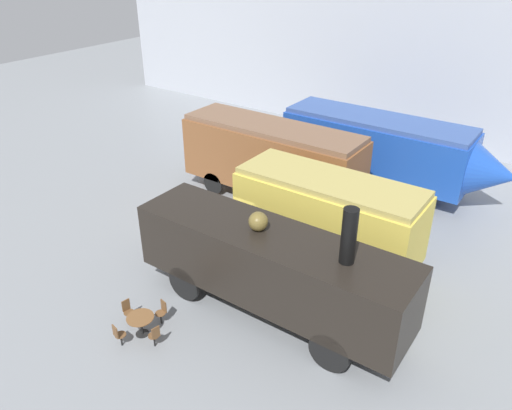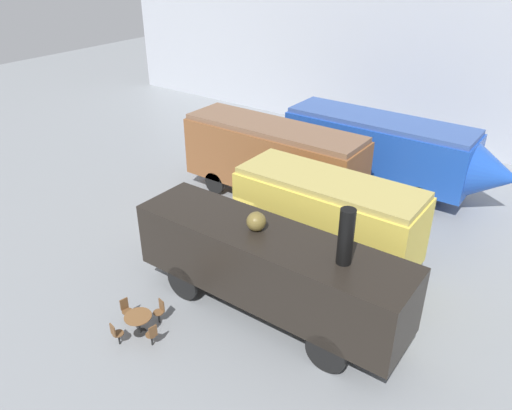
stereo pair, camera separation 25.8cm
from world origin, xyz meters
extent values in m
plane|color=gray|center=(0.00, 0.00, 0.00)|extent=(80.00, 80.00, 0.00)
cube|color=#B2B7C1|center=(0.00, 15.96, 4.50)|extent=(44.00, 0.15, 9.00)
cube|color=blue|center=(2.31, 8.89, 2.09)|extent=(9.44, 2.83, 2.60)
cone|color=blue|center=(8.03, 8.89, 2.09)|extent=(2.00, 2.47, 2.47)
cube|color=#3A579D|center=(2.31, 8.89, 3.51)|extent=(9.25, 2.60, 0.24)
cylinder|color=black|center=(5.14, 7.53, 0.61)|extent=(1.21, 0.12, 1.21)
cylinder|color=black|center=(5.14, 10.24, 0.61)|extent=(1.21, 0.12, 1.21)
cylinder|color=black|center=(-0.52, 7.53, 0.61)|extent=(1.21, 0.12, 1.21)
cylinder|color=black|center=(-0.52, 10.24, 0.61)|extent=(1.21, 0.12, 1.21)
cube|color=brown|center=(-1.08, 4.42, 2.17)|extent=(8.95, 2.63, 2.86)
cube|color=brown|center=(-1.08, 4.42, 3.72)|extent=(8.77, 2.42, 0.24)
cylinder|color=black|center=(1.60, 3.17, 0.57)|extent=(1.14, 0.12, 1.14)
cylinder|color=black|center=(1.60, 5.68, 0.57)|extent=(1.14, 0.12, 1.14)
cylinder|color=black|center=(-3.77, 3.17, 0.57)|extent=(1.14, 0.12, 1.14)
cylinder|color=black|center=(-3.77, 5.68, 0.57)|extent=(1.14, 0.12, 1.14)
cube|color=#E0C64C|center=(3.73, 1.04, 2.16)|extent=(7.07, 2.64, 2.63)
cube|color=tan|center=(3.73, 1.04, 3.60)|extent=(6.93, 2.43, 0.24)
cylinder|color=black|center=(5.85, -0.22, 0.65)|extent=(1.30, 0.12, 1.30)
cylinder|color=black|center=(5.85, 2.30, 0.65)|extent=(1.30, 0.12, 1.30)
cylinder|color=black|center=(1.61, -0.22, 0.65)|extent=(1.30, 0.12, 1.30)
cylinder|color=black|center=(1.61, 2.30, 0.65)|extent=(1.30, 0.12, 1.30)
cube|color=black|center=(3.60, -2.72, 2.03)|extent=(9.65, 2.43, 2.32)
cylinder|color=black|center=(6.25, -2.72, 4.07)|extent=(0.46, 0.46, 1.76)
sphere|color=brown|center=(3.12, -2.72, 3.49)|extent=(0.64, 0.64, 0.64)
cylinder|color=black|center=(6.49, -3.88, 0.67)|extent=(1.34, 0.12, 1.34)
cylinder|color=black|center=(6.49, -1.56, 0.67)|extent=(1.34, 0.12, 1.34)
cylinder|color=black|center=(0.71, -3.88, 0.67)|extent=(1.34, 0.12, 1.34)
cylinder|color=black|center=(0.71, -1.56, 0.67)|extent=(1.34, 0.12, 1.34)
cylinder|color=black|center=(0.79, -6.04, 0.01)|extent=(0.44, 0.44, 0.02)
cylinder|color=black|center=(0.79, -6.04, 0.35)|extent=(0.08, 0.08, 0.66)
cylinder|color=brown|center=(0.79, -6.04, 0.70)|extent=(0.90, 0.90, 0.03)
cylinder|color=black|center=(0.05, -5.89, 0.21)|extent=(0.06, 0.06, 0.42)
cylinder|color=brown|center=(0.05, -5.89, 0.43)|extent=(0.36, 0.36, 0.03)
cube|color=brown|center=(-0.10, -5.86, 0.66)|extent=(0.10, 0.29, 0.42)
cylinder|color=black|center=(0.64, -6.77, 0.21)|extent=(0.06, 0.06, 0.42)
cylinder|color=brown|center=(0.64, -6.77, 0.43)|extent=(0.36, 0.36, 0.03)
cube|color=brown|center=(0.60, -6.92, 0.66)|extent=(0.29, 0.10, 0.42)
cylinder|color=black|center=(1.52, -6.19, 0.21)|extent=(0.06, 0.06, 0.42)
cylinder|color=brown|center=(1.52, -6.19, 0.43)|extent=(0.36, 0.36, 0.03)
cube|color=brown|center=(1.67, -6.22, 0.66)|extent=(0.10, 0.29, 0.42)
cylinder|color=black|center=(0.94, -5.31, 0.21)|extent=(0.06, 0.06, 0.42)
cylinder|color=brown|center=(0.94, -5.31, 0.43)|extent=(0.36, 0.36, 0.03)
cube|color=brown|center=(0.97, -5.16, 0.66)|extent=(0.29, 0.10, 0.42)
cylinder|color=#262633|center=(-2.08, -1.64, 0.38)|extent=(0.24, 0.24, 0.75)
cylinder|color=#333338|center=(-2.08, -1.64, 1.08)|extent=(0.34, 0.34, 0.67)
sphere|color=tan|center=(-2.08, -1.64, 1.53)|extent=(0.22, 0.22, 0.22)
camera|label=1|loc=(11.01, -14.03, 11.57)|focal=35.00mm
camera|label=2|loc=(11.22, -13.88, 11.57)|focal=35.00mm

